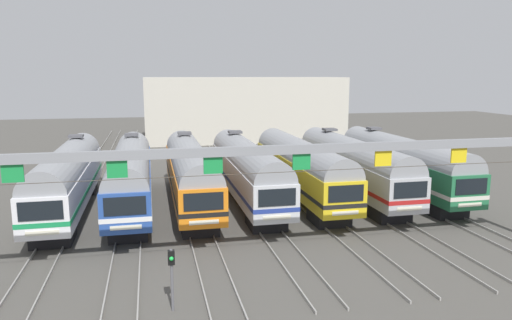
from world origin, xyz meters
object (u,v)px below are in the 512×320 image
(commuter_train_stainless, at_px, (352,164))
(commuter_train_green, at_px, (401,162))
(commuter_train_white, at_px, (68,176))
(commuter_train_silver, at_px, (247,169))
(commuter_train_yellow, at_px, (301,166))
(catenary_gantry, at_px, (301,165))
(yard_signal_mast, at_px, (172,268))
(commuter_train_orange, at_px, (190,171))
(commuter_train_blue, at_px, (131,174))

(commuter_train_stainless, xyz_separation_m, commuter_train_green, (4.33, 0.00, 0.00))
(commuter_train_white, xyz_separation_m, commuter_train_stainless, (21.63, 0.00, 0.00))
(commuter_train_silver, xyz_separation_m, commuter_train_stainless, (8.65, 0.00, 0.00))
(commuter_train_yellow, height_order, commuter_train_green, commuter_train_green)
(catenary_gantry, bearing_deg, commuter_train_stainless, 57.35)
(commuter_train_white, height_order, commuter_train_green, same)
(commuter_train_white, distance_m, commuter_train_green, 25.95)
(yard_signal_mast, bearing_deg, catenary_gantry, 23.59)
(commuter_train_silver, bearing_deg, commuter_train_yellow, -0.06)
(commuter_train_orange, bearing_deg, commuter_train_white, 180.00)
(commuter_train_orange, bearing_deg, commuter_train_silver, 0.00)
(commuter_train_white, distance_m, commuter_train_silver, 12.98)
(commuter_train_silver, bearing_deg, commuter_train_stainless, 0.00)
(catenary_gantry, bearing_deg, yard_signal_mast, -156.41)
(commuter_train_silver, relative_size, commuter_train_yellow, 1.00)
(commuter_train_yellow, distance_m, catenary_gantry, 14.44)
(commuter_train_orange, height_order, commuter_train_stainless, same)
(commuter_train_white, bearing_deg, yard_signal_mast, -68.33)
(commuter_train_white, height_order, commuter_train_yellow, commuter_train_white)
(commuter_train_blue, distance_m, commuter_train_silver, 8.65)
(commuter_train_blue, bearing_deg, yard_signal_mast, -82.46)
(commuter_train_blue, height_order, commuter_train_green, same)
(commuter_train_white, distance_m, commuter_train_blue, 4.33)
(commuter_train_orange, relative_size, commuter_train_silver, 1.00)
(commuter_train_silver, distance_m, yard_signal_mast, 17.59)
(commuter_train_blue, xyz_separation_m, catenary_gantry, (8.65, -13.50, 2.77))
(commuter_train_white, height_order, catenary_gantry, catenary_gantry)
(commuter_train_white, bearing_deg, commuter_train_yellow, -0.01)
(commuter_train_blue, distance_m, commuter_train_yellow, 12.98)
(commuter_train_silver, xyz_separation_m, commuter_train_green, (12.98, 0.00, 0.00))
(commuter_train_white, xyz_separation_m, commuter_train_yellow, (17.30, -0.00, -0.00))
(catenary_gantry, bearing_deg, commuter_train_orange, 107.77)
(commuter_train_green, bearing_deg, commuter_train_orange, 180.00)
(commuter_train_blue, relative_size, yard_signal_mast, 6.67)
(commuter_train_orange, height_order, catenary_gantry, catenary_gantry)
(commuter_train_silver, distance_m, commuter_train_green, 12.98)
(commuter_train_green, bearing_deg, yard_signal_mast, -140.00)
(commuter_train_stainless, height_order, catenary_gantry, catenary_gantry)
(commuter_train_blue, xyz_separation_m, commuter_train_silver, (8.65, 0.00, 0.00))
(commuter_train_blue, distance_m, commuter_train_green, 21.63)
(commuter_train_yellow, xyz_separation_m, commuter_train_stainless, (4.33, 0.00, 0.00))
(commuter_train_blue, height_order, commuter_train_yellow, commuter_train_blue)
(commuter_train_blue, bearing_deg, commuter_train_green, 0.00)
(commuter_train_white, bearing_deg, commuter_train_orange, 0.00)
(commuter_train_white, relative_size, commuter_train_blue, 1.00)
(commuter_train_stainless, distance_m, yard_signal_mast, 22.28)
(commuter_train_yellow, bearing_deg, commuter_train_green, 0.03)
(commuter_train_orange, bearing_deg, yard_signal_mast, -97.54)
(commuter_train_silver, bearing_deg, commuter_train_orange, 180.00)
(commuter_train_yellow, bearing_deg, commuter_train_orange, 179.97)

